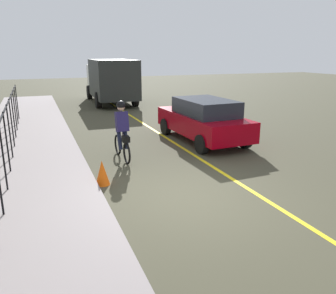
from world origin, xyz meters
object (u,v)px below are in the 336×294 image
at_px(box_truck_background, 111,79).
at_px(traffic_cone_near, 102,173).
at_px(cyclist_lead, 122,131).
at_px(patrol_sedan, 203,119).

relative_size(box_truck_background, traffic_cone_near, 10.79).
height_order(cyclist_lead, patrol_sedan, cyclist_lead).
xyz_separation_m(patrol_sedan, box_truck_background, (11.05, 1.01, 0.73)).
xyz_separation_m(patrol_sedan, traffic_cone_near, (-2.97, 4.33, -0.51)).
distance_m(cyclist_lead, traffic_cone_near, 2.15).
height_order(cyclist_lead, box_truck_background, box_truck_background).
bearing_deg(box_truck_background, cyclist_lead, 171.19).
height_order(box_truck_background, traffic_cone_near, box_truck_background).
xyz_separation_m(cyclist_lead, box_truck_background, (12.20, -2.34, 0.64)).
xyz_separation_m(box_truck_background, traffic_cone_near, (-14.01, 3.32, -1.24)).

